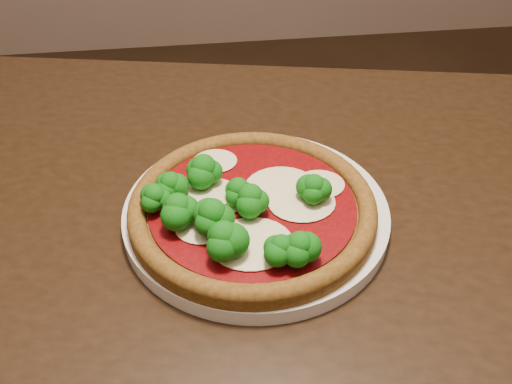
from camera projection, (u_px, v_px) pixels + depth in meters
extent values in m
cube|color=black|center=(269.00, 238.00, 0.65)|extent=(1.22, 0.96, 0.04)
cylinder|color=black|center=(34.00, 244.00, 1.17)|extent=(0.06, 0.06, 0.71)
cylinder|color=silver|center=(256.00, 213.00, 0.64)|extent=(0.29, 0.29, 0.02)
cylinder|color=brown|center=(253.00, 210.00, 0.62)|extent=(0.27, 0.27, 0.01)
torus|color=brown|center=(252.00, 205.00, 0.61)|extent=(0.27, 0.27, 0.02)
cylinder|color=#740508|center=(252.00, 205.00, 0.61)|extent=(0.22, 0.22, 0.00)
ellipsoid|color=beige|center=(203.00, 227.00, 0.58)|extent=(0.06, 0.05, 0.00)
ellipsoid|color=beige|center=(215.00, 161.00, 0.67)|extent=(0.05, 0.05, 0.00)
ellipsoid|color=beige|center=(252.00, 243.00, 0.56)|extent=(0.08, 0.08, 0.01)
ellipsoid|color=beige|center=(302.00, 202.00, 0.61)|extent=(0.07, 0.07, 0.01)
ellipsoid|color=beige|center=(281.00, 187.00, 0.63)|extent=(0.08, 0.07, 0.01)
ellipsoid|color=beige|center=(319.00, 184.00, 0.64)|extent=(0.06, 0.05, 0.00)
ellipsoid|color=beige|center=(209.00, 198.00, 0.62)|extent=(0.08, 0.07, 0.01)
ellipsoid|color=#158515|center=(314.00, 187.00, 0.60)|extent=(0.04, 0.04, 0.03)
ellipsoid|color=#158515|center=(178.00, 208.00, 0.57)|extent=(0.05, 0.05, 0.04)
ellipsoid|color=#158515|center=(281.00, 247.00, 0.53)|extent=(0.04, 0.04, 0.03)
ellipsoid|color=#158515|center=(224.00, 237.00, 0.54)|extent=(0.05, 0.05, 0.04)
ellipsoid|color=#158515|center=(171.00, 184.00, 0.61)|extent=(0.04, 0.04, 0.03)
ellipsoid|color=#158515|center=(212.00, 214.00, 0.56)|extent=(0.05, 0.05, 0.04)
ellipsoid|color=#158515|center=(238.00, 190.00, 0.60)|extent=(0.04, 0.04, 0.03)
ellipsoid|color=#158515|center=(250.00, 198.00, 0.58)|extent=(0.04, 0.04, 0.04)
ellipsoid|color=#158515|center=(204.00, 169.00, 0.62)|extent=(0.05, 0.05, 0.04)
ellipsoid|color=#158515|center=(155.00, 196.00, 0.59)|extent=(0.04, 0.04, 0.03)
ellipsoid|color=#158515|center=(300.00, 246.00, 0.53)|extent=(0.04, 0.04, 0.04)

